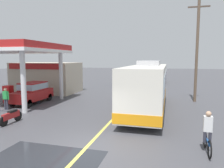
# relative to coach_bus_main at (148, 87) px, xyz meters

# --- Properties ---
(ground) EXTENTS (120.00, 120.00, 0.00)m
(ground) POSITION_rel_coach_bus_main_xyz_m (-1.87, 12.35, -1.72)
(ground) COLOR #424247
(lane_divider_stripe) EXTENTS (0.16, 50.00, 0.01)m
(lane_divider_stripe) POSITION_rel_coach_bus_main_xyz_m (-1.87, 7.35, -1.72)
(lane_divider_stripe) COLOR #D8CC4C
(lane_divider_stripe) RESTS_ON ground
(wet_puddle_patch) EXTENTS (4.30, 3.25, 0.01)m
(wet_puddle_patch) POSITION_rel_coach_bus_main_xyz_m (-2.98, -9.30, -1.72)
(wet_puddle_patch) COLOR #26282D
(wet_puddle_patch) RESTS_ON ground
(coach_bus_main) EXTENTS (2.60, 11.04, 3.69)m
(coach_bus_main) POSITION_rel_coach_bus_main_xyz_m (0.00, 0.00, 0.00)
(coach_bus_main) COLOR silver
(coach_bus_main) RESTS_ON ground
(gas_station_roadside) EXTENTS (9.10, 11.95, 5.10)m
(gas_station_roadside) POSITION_rel_coach_bus_main_xyz_m (-12.07, 3.82, 0.91)
(gas_station_roadside) COLOR #B21E1E
(gas_station_roadside) RESTS_ON ground
(car_at_pump) EXTENTS (1.70, 4.20, 1.82)m
(car_at_pump) POSITION_rel_coach_bus_main_xyz_m (-9.88, -0.02, -0.71)
(car_at_pump) COLOR maroon
(car_at_pump) RESTS_ON ground
(minibus_opposing_lane) EXTENTS (2.04, 6.13, 2.44)m
(minibus_opposing_lane) POSITION_rel_coach_bus_main_xyz_m (-4.28, 15.39, -0.25)
(minibus_opposing_lane) COLOR #264C9E
(minibus_opposing_lane) RESTS_ON ground
(cyclist_on_shoulder) EXTENTS (0.34, 1.82, 1.72)m
(cyclist_on_shoulder) POSITION_rel_coach_bus_main_xyz_m (3.10, -6.67, -0.94)
(cyclist_on_shoulder) COLOR black
(cyclist_on_shoulder) RESTS_ON ground
(motorcycle_parked_forecourt) EXTENTS (0.55, 1.80, 0.92)m
(motorcycle_parked_forecourt) POSITION_rel_coach_bus_main_xyz_m (-7.47, -5.48, -1.28)
(motorcycle_parked_forecourt) COLOR black
(motorcycle_parked_forecourt) RESTS_ON ground
(pedestrian_near_pump) EXTENTS (0.55, 0.22, 1.66)m
(pedestrian_near_pump) POSITION_rel_coach_bus_main_xyz_m (-10.30, -2.66, -0.79)
(pedestrian_near_pump) COLOR #33333F
(pedestrian_near_pump) RESTS_ON ground
(pedestrian_by_shop) EXTENTS (0.55, 0.22, 1.66)m
(pedestrian_by_shop) POSITION_rel_coach_bus_main_xyz_m (-9.39, 0.03, -0.79)
(pedestrian_by_shop) COLOR #33333F
(pedestrian_by_shop) RESTS_ON ground
(car_trailing_behind_bus) EXTENTS (1.70, 4.20, 1.82)m
(car_trailing_behind_bus) POSITION_rel_coach_bus_main_xyz_m (0.01, 19.88, -0.71)
(car_trailing_behind_bus) COLOR olive
(car_trailing_behind_bus) RESTS_ON ground
(utility_pole_roadside) EXTENTS (1.80, 0.24, 8.87)m
(utility_pole_roadside) POSITION_rel_coach_bus_main_xyz_m (3.82, 4.33, 2.90)
(utility_pole_roadside) COLOR brown
(utility_pole_roadside) RESTS_ON ground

